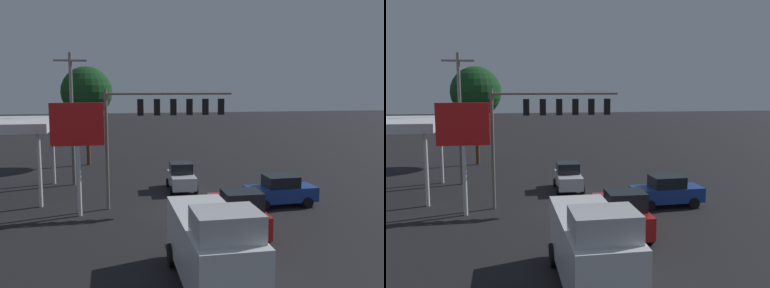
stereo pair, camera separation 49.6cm
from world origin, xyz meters
TOP-DOWN VIEW (x-y plane):
  - ground_plane at (0.00, 0.00)m, footprint 200.00×200.00m
  - traffic_signal_assembly at (1.89, -1.72)m, footprint 7.84×0.43m
  - utility_pole at (7.85, -8.96)m, footprint 2.40×0.26m
  - price_sign at (6.89, -0.59)m, footprint 2.98×0.27m
  - hatchback_crossing at (0.07, -5.76)m, footprint 2.06×3.85m
  - sedan_waiting at (-5.38, -0.47)m, footprint 4.45×2.16m
  - pickup_parked at (-1.17, 4.07)m, footprint 2.32×5.23m
  - delivery_truck at (1.55, 9.76)m, footprint 2.57×6.80m
  - street_tree at (7.14, -17.45)m, footprint 4.79×4.79m

SIDE VIEW (x-z plane):
  - ground_plane at x=0.00m, z-range 0.00..0.00m
  - hatchback_crossing at x=0.07m, z-range -0.04..1.93m
  - sedan_waiting at x=-5.38m, z-range -0.01..1.92m
  - pickup_parked at x=-1.17m, z-range -0.09..2.31m
  - delivery_truck at x=1.55m, z-range -0.10..3.48m
  - price_sign at x=6.89m, z-range 1.71..8.26m
  - utility_pole at x=7.85m, z-range 0.29..10.27m
  - traffic_signal_assembly at x=1.89m, z-range 2.05..9.38m
  - street_tree at x=7.14m, z-range 2.27..11.64m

